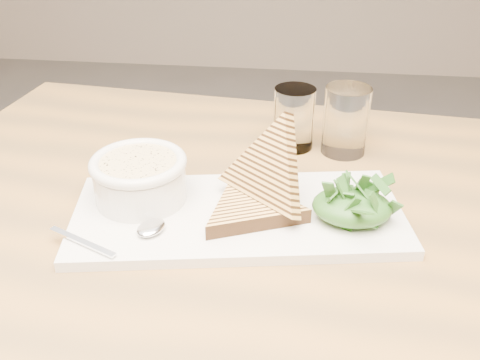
# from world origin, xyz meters

# --- Properties ---
(table_top) EXTENTS (1.36, 0.98, 0.04)m
(table_top) POSITION_xyz_m (0.09, 0.23, 0.70)
(table_top) COLOR olive
(table_top) RESTS_ON ground
(table_leg_bl) EXTENTS (0.06, 0.06, 0.68)m
(table_leg_bl) POSITION_xyz_m (-0.50, 0.61, 0.34)
(table_leg_bl) COLOR olive
(table_leg_bl) RESTS_ON ground
(platter) EXTENTS (0.46, 0.27, 0.01)m
(platter) POSITION_xyz_m (-0.02, 0.25, 0.73)
(platter) COLOR silver
(platter) RESTS_ON table_top
(soup_bowl) EXTENTS (0.12, 0.12, 0.05)m
(soup_bowl) POSITION_xyz_m (-0.15, 0.27, 0.76)
(soup_bowl) COLOR silver
(soup_bowl) RESTS_ON platter
(soup) EXTENTS (0.10, 0.10, 0.01)m
(soup) POSITION_xyz_m (-0.15, 0.27, 0.79)
(soup) COLOR #DABF84
(soup) RESTS_ON soup_bowl
(bowl_rim) EXTENTS (0.13, 0.13, 0.01)m
(bowl_rim) POSITION_xyz_m (-0.15, 0.27, 0.79)
(bowl_rim) COLOR silver
(bowl_rim) RESTS_ON soup_bowl
(sandwich_flat) EXTENTS (0.21, 0.21, 0.02)m
(sandwich_flat) POSITION_xyz_m (-0.00, 0.24, 0.75)
(sandwich_flat) COLOR tan
(sandwich_flat) RESTS_ON platter
(sandwich_lean) EXTENTS (0.22, 0.22, 0.18)m
(sandwich_lean) POSITION_xyz_m (0.02, 0.27, 0.79)
(sandwich_lean) COLOR tan
(sandwich_lean) RESTS_ON sandwich_flat
(salad_base) EXTENTS (0.10, 0.08, 0.04)m
(salad_base) POSITION_xyz_m (0.13, 0.25, 0.76)
(salad_base) COLOR #1F4317
(salad_base) RESTS_ON platter
(arugula_pile) EXTENTS (0.11, 0.10, 0.05)m
(arugula_pile) POSITION_xyz_m (0.13, 0.25, 0.77)
(arugula_pile) COLOR #306B22
(arugula_pile) RESTS_ON platter
(spoon_bowl) EXTENTS (0.05, 0.05, 0.01)m
(spoon_bowl) POSITION_xyz_m (-0.12, 0.19, 0.74)
(spoon_bowl) COLOR silver
(spoon_bowl) RESTS_ON platter
(spoon_handle) EXTENTS (0.10, 0.05, 0.00)m
(spoon_handle) POSITION_xyz_m (-0.20, 0.16, 0.74)
(spoon_handle) COLOR silver
(spoon_handle) RESTS_ON platter
(glass_near) EXTENTS (0.07, 0.07, 0.10)m
(glass_near) POSITION_xyz_m (0.05, 0.48, 0.78)
(glass_near) COLOR white
(glass_near) RESTS_ON table_top
(glass_far) EXTENTS (0.07, 0.07, 0.11)m
(glass_far) POSITION_xyz_m (0.13, 0.47, 0.78)
(glass_far) COLOR white
(glass_far) RESTS_ON table_top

